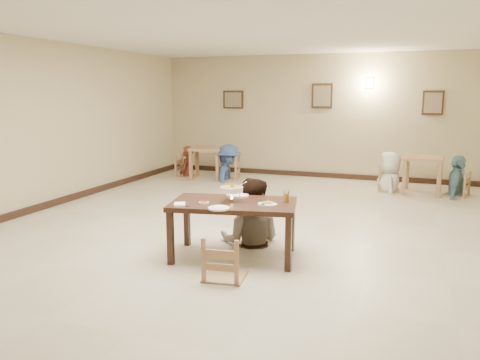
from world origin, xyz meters
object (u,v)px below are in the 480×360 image
at_px(curry_warmer, 232,189).
at_px(bg_chair_rl, 390,169).
at_px(bg_chair_rr, 457,173).
at_px(bg_diner_c, 391,152).
at_px(bg_table_right, 423,163).
at_px(bg_diner_b, 228,144).
at_px(bg_table_left, 207,153).
at_px(bg_diner_a, 187,146).
at_px(chair_far, 254,210).
at_px(drink_glass, 286,197).
at_px(main_table, 234,208).
at_px(bg_chair_ll, 187,157).
at_px(main_diner, 251,178).
at_px(bg_chair_lr, 228,159).
at_px(bg_diner_d, 459,155).
at_px(chair_near, 225,237).

distance_m(curry_warmer, bg_chair_rl, 5.29).
xyz_separation_m(bg_chair_rr, bg_diner_c, (-1.31, 0.05, 0.38)).
bearing_deg(bg_table_right, bg_diner_b, 179.71).
xyz_separation_m(curry_warmer, bg_chair_rl, (1.69, 5.00, -0.39)).
bearing_deg(bg_table_left, curry_warmer, -62.78).
height_order(curry_warmer, bg_chair_rl, curry_warmer).
relative_size(bg_table_right, bg_diner_a, 0.54).
relative_size(curry_warmer, bg_chair_rl, 0.33).
distance_m(chair_far, bg_diner_c, 4.61).
xyz_separation_m(bg_chair_rl, bg_diner_b, (-3.70, -0.02, 0.39)).
bearing_deg(bg_chair_rl, drink_glass, 163.28).
height_order(bg_table_left, bg_diner_c, bg_diner_c).
height_order(main_table, bg_table_right, bg_table_right).
height_order(main_table, bg_chair_rl, bg_chair_rl).
xyz_separation_m(drink_glass, bg_chair_rr, (2.34, 4.77, -0.33)).
height_order(main_table, curry_warmer, curry_warmer).
relative_size(bg_table_right, bg_diner_b, 0.48).
bearing_deg(main_table, bg_chair_ll, 111.05).
distance_m(main_diner, drink_glass, 0.77).
bearing_deg(bg_chair_lr, drink_glass, 19.72).
bearing_deg(main_diner, main_table, 80.24).
distance_m(main_table, bg_diner_a, 6.02).
bearing_deg(bg_diner_c, bg_diner_d, 78.19).
bearing_deg(bg_diner_d, bg_table_right, 99.89).
relative_size(main_table, bg_chair_lr, 1.59).
height_order(chair_near, curry_warmer, curry_warmer).
distance_m(bg_chair_lr, bg_diner_d, 5.02).
relative_size(drink_glass, bg_chair_rl, 0.15).
relative_size(chair_near, bg_chair_rl, 0.99).
bearing_deg(bg_diner_d, drink_glass, 164.68).
bearing_deg(bg_table_right, main_table, -114.86).
xyz_separation_m(bg_table_left, bg_chair_rr, (5.59, -0.08, -0.17)).
bearing_deg(curry_warmer, bg_diner_b, 111.98).
xyz_separation_m(chair_near, bg_diner_c, (1.51, 5.69, 0.36)).
relative_size(bg_diner_b, bg_diner_c, 1.03).
height_order(chair_near, bg_diner_a, bg_diner_a).
relative_size(main_table, bg_chair_rr, 1.81).
distance_m(bg_table_left, bg_table_right, 4.93).
distance_m(main_diner, bg_chair_ll, 5.49).
xyz_separation_m(main_diner, bg_chair_ll, (-3.20, 4.45, -0.40)).
xyz_separation_m(chair_far, bg_diner_d, (2.93, 4.25, 0.38)).
xyz_separation_m(main_table, chair_far, (0.03, 0.73, -0.19)).
relative_size(main_table, chair_near, 1.75).
distance_m(chair_near, bg_table_right, 6.05).
relative_size(drink_glass, bg_chair_lr, 0.14).
distance_m(curry_warmer, bg_diner_a, 5.98).
distance_m(bg_chair_ll, bg_chair_lr, 1.15).
bearing_deg(main_diner, chair_near, 86.67).
bearing_deg(bg_table_right, chair_near, -111.00).
bearing_deg(curry_warmer, bg_table_right, 64.68).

